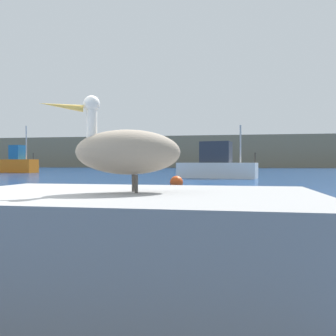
# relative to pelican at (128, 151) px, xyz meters

# --- Properties ---
(hillside_backdrop) EXTENTS (140.00, 15.00, 7.00)m
(hillside_backdrop) POSITION_rel_pelican_xyz_m (-1.43, 81.38, 2.29)
(hillside_backdrop) COLOR #7F755B
(hillside_backdrop) RESTS_ON ground
(pier_dock) EXTENTS (3.31, 2.14, 0.85)m
(pier_dock) POSITION_rel_pelican_xyz_m (0.01, 0.01, -0.79)
(pier_dock) COLOR gray
(pier_dock) RESTS_ON ground
(pelican) EXTENTS (1.22, 0.80, 0.84)m
(pelican) POSITION_rel_pelican_xyz_m (0.00, 0.00, 0.00)
(pelican) COLOR gray
(pelican) RESTS_ON pier_dock
(fishing_boat_white) EXTENTS (5.80, 2.82, 3.72)m
(fishing_boat_white) POSITION_rel_pelican_xyz_m (-0.12, 22.56, -0.29)
(fishing_boat_white) COLOR white
(fishing_boat_white) RESTS_ON ground
(fishing_boat_orange) EXTENTS (5.58, 2.63, 5.08)m
(fishing_boat_orange) POSITION_rel_pelican_xyz_m (-22.36, 32.38, -0.19)
(fishing_boat_orange) COLOR orange
(fishing_boat_orange) RESTS_ON ground
(mooring_buoy) EXTENTS (0.55, 0.55, 0.55)m
(mooring_buoy) POSITION_rel_pelican_xyz_m (-1.36, 11.68, -0.94)
(mooring_buoy) COLOR #E54C19
(mooring_buoy) RESTS_ON ground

